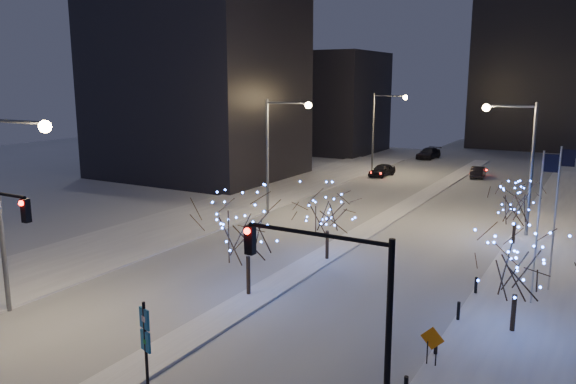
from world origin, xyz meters
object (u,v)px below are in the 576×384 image
Objects in this scene: street_lamp_w_near at (10,188)px; wayfinding_sign at (145,336)px; car_near at (382,170)px; traffic_signal_east at (342,301)px; holiday_tree_median_far at (328,209)px; car_mid at (478,172)px; construction_sign at (432,342)px; street_lamp_w_far at (381,122)px; holiday_tree_plaza_far at (516,204)px; holiday_tree_plaza_near at (518,264)px; car_far at (429,153)px; holiday_tree_median_near at (248,225)px; street_lamp_east at (520,151)px; street_lamp_w_mid at (278,140)px.

street_lamp_w_near is 11.36m from wayfinding_sign.
wayfinding_sign reaches higher than car_near.
holiday_tree_median_far is at bearing 117.21° from traffic_signal_east.
car_mid is at bearing 106.57° from wayfinding_sign.
construction_sign is at bearing 14.48° from street_lamp_w_near.
wayfinding_sign is (10.31, -51.97, -4.34)m from street_lamp_w_far.
street_lamp_w_far is at bearing 11.21° from car_mid.
holiday_tree_plaza_far is at bearing 89.03° from wayfinding_sign.
holiday_tree_plaza_near is at bearing -81.84° from holiday_tree_plaza_far.
construction_sign is at bearing -59.70° from car_near.
construction_sign is at bearing -68.16° from car_far.
holiday_tree_median_far is (1.00, 7.69, -0.55)m from holiday_tree_median_near.
street_lamp_east reaches higher than wayfinding_sign.
street_lamp_w_near reaches higher than traffic_signal_east.
street_lamp_east is at bearing 52.72° from holiday_tree_median_far.
car_near is 1.28× the size of wayfinding_sign.
holiday_tree_plaza_near is (2.59, -17.98, -3.05)m from street_lamp_east.
street_lamp_w_far is 17.85m from car_far.
construction_sign is (19.24, -45.03, -5.35)m from street_lamp_w_far.
street_lamp_w_mid is at bearing -90.00° from street_lamp_w_far.
traffic_signal_east is at bearing -92.26° from street_lamp_east.
construction_sign is (0.22, -23.03, -5.30)m from street_lamp_east.
holiday_tree_plaza_far is (8.12, -28.10, 2.34)m from car_mid.
street_lamp_w_near and street_lamp_east have the same top height.
holiday_tree_median_far is at bearing -74.74° from street_lamp_w_far.
holiday_tree_median_far is at bearing 58.52° from street_lamp_w_near.
street_lamp_w_mid is 2.13× the size of holiday_tree_plaza_far.
street_lamp_w_near is 2.22× the size of car_near.
street_lamp_east reaches higher than holiday_tree_plaza_far.
street_lamp_east reaches higher than car_near.
car_far is 1.10× the size of holiday_tree_plaza_near.
street_lamp_east is at bearing 87.74° from traffic_signal_east.
street_lamp_w_far reaches higher than holiday_tree_plaza_far.
traffic_signal_east reaches higher than holiday_tree_median_far.
construction_sign is at bearing -46.16° from street_lamp_w_mid.
holiday_tree_plaza_far is at bearing 44.32° from holiday_tree_median_far.
construction_sign is (1.36, 5.97, -3.61)m from traffic_signal_east.
street_lamp_w_far is at bearing 125.70° from car_near.
street_lamp_w_near is at bearing -137.53° from holiday_tree_median_near.
car_far is at bearing 88.15° from street_lamp_w_mid.
car_far is 3.33× the size of construction_sign.
holiday_tree_median_near is at bearing 137.24° from traffic_signal_east.
street_lamp_w_far is at bearing 105.26° from holiday_tree_median_far.
car_mid is at bearing 68.19° from street_lamp_w_mid.
street_lamp_east is 4.45m from holiday_tree_plaza_far.
street_lamp_w_mid reaches higher than traffic_signal_east.
holiday_tree_median_far is at bearing 82.20° from car_mid.
holiday_tree_plaza_far is at bearing 98.16° from holiday_tree_plaza_near.
wayfinding_sign is at bearing -133.30° from holiday_tree_plaza_near.
traffic_signal_east is 11.72m from holiday_tree_plaza_near.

